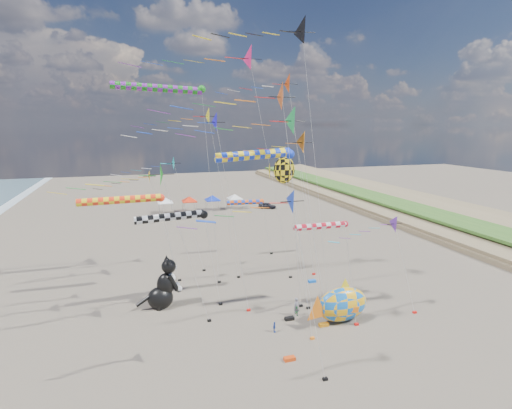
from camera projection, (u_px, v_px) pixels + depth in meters
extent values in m
plane|color=brown|center=(321.00, 375.00, 29.56)|extent=(260.00, 260.00, 0.00)
cone|color=#C03908|center=(296.00, 83.00, 44.14)|extent=(2.30, 2.46, 2.53)
cylinder|color=#B2B2B2|center=(305.00, 184.00, 46.79)|extent=(2.87, 0.02, 22.75)
cube|color=black|center=(314.00, 274.00, 49.42)|extent=(0.36, 0.24, 0.20)
cone|color=#0CD6D8|center=(176.00, 163.00, 47.12)|extent=(1.72, 1.84, 1.90)
cylinder|color=#B2B2B2|center=(191.00, 219.00, 48.91)|extent=(2.98, 0.02, 13.80)
cube|color=black|center=(204.00, 270.00, 50.68)|extent=(0.36, 0.24, 0.20)
cone|color=orange|center=(308.00, 142.00, 35.90)|extent=(2.07, 2.22, 2.29)
cylinder|color=#B2B2B2|center=(315.00, 231.00, 37.84)|extent=(2.05, 0.02, 16.75)
cube|color=black|center=(322.00, 310.00, 39.76)|extent=(0.36, 0.24, 0.20)
cone|color=black|center=(309.00, 28.00, 36.77)|extent=(2.81, 3.01, 3.10)
cylinder|color=#B2B2B2|center=(319.00, 173.00, 39.87)|extent=(3.07, 0.02, 27.00)
cube|color=black|center=(328.00, 296.00, 42.95)|extent=(0.36, 0.24, 0.20)
cone|color=#11951D|center=(179.00, 173.00, 34.21)|extent=(2.18, 2.33, 2.40)
cylinder|color=#B2B2B2|center=(195.00, 251.00, 35.94)|extent=(2.35, 0.02, 14.14)
cube|color=black|center=(209.00, 320.00, 37.65)|extent=(0.36, 0.24, 0.20)
cone|color=#CA4F17|center=(295.00, 96.00, 29.94)|extent=(2.27, 2.43, 2.51)
cylinder|color=#B2B2B2|center=(304.00, 226.00, 32.24)|extent=(2.08, 0.02, 20.35)
cube|color=black|center=(312.00, 338.00, 34.52)|extent=(0.36, 0.24, 0.20)
cone|color=#582399|center=(408.00, 225.00, 37.07)|extent=(1.74, 1.86, 1.92)
cylinder|color=#B2B2B2|center=(411.00, 270.00, 38.20)|extent=(1.64, 0.02, 9.08)
cube|color=black|center=(415.00, 312.00, 39.31)|extent=(0.36, 0.24, 0.20)
cone|color=#E9AC0E|center=(157.00, 175.00, 44.36)|extent=(1.41, 1.50, 1.55)
cylinder|color=#B2B2B2|center=(169.00, 230.00, 45.91)|extent=(2.06, 0.02, 12.77)
cube|color=black|center=(180.00, 280.00, 47.45)|extent=(0.36, 0.24, 0.20)
cone|color=#0E30B4|center=(295.00, 201.00, 25.59)|extent=(1.69, 1.81, 1.86)
cylinder|color=#B2B2B2|center=(311.00, 296.00, 27.29)|extent=(2.66, 0.02, 13.45)
cube|color=black|center=(325.00, 379.00, 28.98)|extent=(0.36, 0.24, 0.20)
cone|color=yellow|center=(217.00, 116.00, 44.02)|extent=(2.01, 2.15, 2.22)
cylinder|color=#B2B2B2|center=(228.00, 201.00, 46.24)|extent=(2.30, 0.02, 19.23)
cube|color=black|center=(239.00, 277.00, 48.44)|extent=(0.36, 0.24, 0.20)
cone|color=#EE1E67|center=(262.00, 57.00, 42.36)|extent=(2.85, 3.05, 3.15)
cylinder|color=#B2B2B2|center=(277.00, 175.00, 45.39)|extent=(3.71, 0.02, 25.31)
cube|color=black|center=(290.00, 277.00, 48.40)|extent=(0.36, 0.24, 0.20)
cone|color=#1F16D2|center=(215.00, 122.00, 35.27)|extent=(1.75, 1.87, 1.93)
cylinder|color=#B2B2B2|center=(233.00, 222.00, 37.53)|extent=(3.02, 0.02, 18.51)
cube|color=black|center=(249.00, 310.00, 39.77)|extent=(0.36, 0.24, 0.20)
cone|color=green|center=(306.00, 120.00, 34.47)|extent=(2.60, 2.78, 2.87)
cylinder|color=#B2B2B2|center=(318.00, 224.00, 36.70)|extent=(2.77, 0.02, 18.62)
cube|color=black|center=(327.00, 314.00, 38.91)|extent=(0.36, 0.24, 0.20)
cylinder|color=#FF3415|center=(120.00, 200.00, 40.62)|extent=(8.20, 0.79, 0.79)
sphere|color=#FF3415|center=(161.00, 198.00, 41.83)|extent=(0.83, 0.83, 0.83)
cylinder|color=#B2B2B2|center=(170.00, 246.00, 43.10)|extent=(1.52, 0.02, 10.72)
cube|color=black|center=(179.00, 291.00, 44.35)|extent=(0.36, 0.24, 0.20)
cylinder|color=#1535D4|center=(253.00, 155.00, 36.23)|extent=(7.13, 0.86, 0.86)
sphere|color=#1535D4|center=(290.00, 154.00, 37.28)|extent=(0.90, 0.90, 0.90)
cylinder|color=#B2B2B2|center=(296.00, 234.00, 39.03)|extent=(1.52, 0.02, 15.55)
cube|color=black|center=(301.00, 306.00, 40.75)|extent=(0.36, 0.24, 0.20)
cylinder|color=red|center=(320.00, 226.00, 38.37)|extent=(5.36, 0.62, 0.62)
sphere|color=red|center=(345.00, 224.00, 39.16)|extent=(0.66, 0.66, 0.66)
cylinder|color=#B2B2B2|center=(350.00, 265.00, 40.23)|extent=(1.52, 0.02, 8.69)
cube|color=black|center=(354.00, 303.00, 41.28)|extent=(0.36, 0.24, 0.20)
cylinder|color=#167E19|center=(157.00, 88.00, 40.81)|extent=(9.15, 0.79, 0.79)
sphere|color=#167E19|center=(202.00, 89.00, 42.16)|extent=(0.83, 0.83, 0.83)
cylinder|color=#B2B2B2|center=(211.00, 191.00, 44.53)|extent=(1.52, 0.02, 21.94)
cube|color=black|center=(219.00, 282.00, 46.89)|extent=(0.36, 0.24, 0.20)
cylinder|color=#EA5210|center=(245.00, 202.00, 54.64)|extent=(4.92, 0.63, 0.63)
sphere|color=#EA5210|center=(262.00, 201.00, 55.36)|extent=(0.67, 0.67, 0.67)
cylinder|color=#B2B2B2|center=(267.00, 228.00, 56.35)|extent=(1.52, 0.02, 7.83)
cube|color=black|center=(271.00, 253.00, 57.32)|extent=(0.36, 0.24, 0.20)
cylinder|color=black|center=(170.00, 217.00, 37.83)|extent=(6.54, 0.76, 0.76)
sphere|color=black|center=(204.00, 215.00, 38.80)|extent=(0.80, 0.80, 0.80)
cylinder|color=#B2B2B2|center=(212.00, 261.00, 39.97)|extent=(1.52, 0.02, 9.66)
cube|color=black|center=(221.00, 304.00, 41.11)|extent=(0.36, 0.24, 0.20)
ellipsoid|color=yellow|center=(284.00, 170.00, 38.83)|extent=(2.20, 0.40, 2.64)
cone|color=yellow|center=(270.00, 171.00, 38.39)|extent=(0.12, 1.80, 1.80)
cylinder|color=#B2B2B2|center=(296.00, 241.00, 39.55)|extent=(2.03, 2.03, 13.92)
cube|color=black|center=(308.00, 308.00, 40.26)|extent=(0.36, 0.24, 0.20)
ellipsoid|color=blue|center=(342.00, 304.00, 37.24)|extent=(5.26, 2.82, 3.33)
cone|color=orange|center=(314.00, 308.00, 36.39)|extent=(2.43, 0.55, 2.44)
cone|color=yellow|center=(345.00, 287.00, 36.97)|extent=(1.77, 0.41, 1.77)
cylinder|color=#B2B2B2|center=(356.00, 316.00, 37.34)|extent=(0.38, 1.04, 1.25)
cube|color=red|center=(357.00, 324.00, 36.93)|extent=(0.36, 0.24, 0.20)
imported|color=slate|center=(297.00, 307.00, 38.62)|extent=(0.76, 0.59, 1.85)
imported|color=#1C7831|center=(297.00, 311.00, 38.60)|extent=(0.61, 0.53, 1.05)
imported|color=#2441A2|center=(274.00, 327.00, 35.62)|extent=(0.53, 0.62, 1.00)
cube|color=blue|center=(312.00, 281.00, 47.00)|extent=(0.90, 0.44, 0.30)
cube|color=black|center=(289.00, 319.00, 37.92)|extent=(0.90, 0.44, 0.30)
cube|color=#D9400F|center=(290.00, 359.00, 31.41)|extent=(0.90, 0.44, 0.30)
cube|color=orange|center=(324.00, 325.00, 36.76)|extent=(0.90, 0.44, 0.30)
cube|color=white|center=(165.00, 203.00, 83.45)|extent=(3.00, 3.00, 0.15)
pyramid|color=white|center=(165.00, 198.00, 83.25)|extent=(4.20, 4.20, 1.00)
cylinder|color=#999999|center=(160.00, 210.00, 82.08)|extent=(0.08, 0.08, 2.20)
cylinder|color=#999999|center=(173.00, 209.00, 82.85)|extent=(0.08, 0.08, 2.20)
cylinder|color=#999999|center=(159.00, 207.00, 84.51)|extent=(0.08, 0.08, 2.20)
cylinder|color=#999999|center=(171.00, 206.00, 85.28)|extent=(0.08, 0.08, 2.20)
cube|color=red|center=(189.00, 201.00, 84.93)|extent=(3.00, 3.00, 0.15)
pyramid|color=red|center=(189.00, 196.00, 84.72)|extent=(4.20, 4.20, 1.00)
cylinder|color=#999999|center=(184.00, 208.00, 83.56)|extent=(0.08, 0.08, 2.20)
cylinder|color=#999999|center=(197.00, 207.00, 84.32)|extent=(0.08, 0.08, 2.20)
cylinder|color=#999999|center=(183.00, 206.00, 85.99)|extent=(0.08, 0.08, 2.20)
cylinder|color=#999999|center=(195.00, 205.00, 86.75)|extent=(0.08, 0.08, 2.20)
cube|color=#122CBC|center=(212.00, 200.00, 86.41)|extent=(3.00, 3.00, 0.15)
pyramid|color=#122CBC|center=(212.00, 195.00, 86.20)|extent=(4.20, 4.20, 1.00)
cylinder|color=#999999|center=(208.00, 207.00, 85.03)|extent=(0.08, 0.08, 2.20)
cylinder|color=#999999|center=(220.00, 206.00, 85.80)|extent=(0.08, 0.08, 2.20)
cylinder|color=#999999|center=(206.00, 204.00, 87.46)|extent=(0.08, 0.08, 2.20)
cylinder|color=#999999|center=(217.00, 204.00, 88.23)|extent=(0.08, 0.08, 2.20)
cube|color=white|center=(235.00, 199.00, 87.88)|extent=(3.00, 3.00, 0.15)
pyramid|color=white|center=(235.00, 194.00, 87.68)|extent=(4.20, 4.20, 1.00)
cylinder|color=#999999|center=(231.00, 205.00, 86.51)|extent=(0.08, 0.08, 2.20)
cylinder|color=#999999|center=(242.00, 205.00, 87.27)|extent=(0.08, 0.08, 2.20)
cylinder|color=#999999|center=(228.00, 203.00, 88.94)|extent=(0.08, 0.08, 2.20)
cylinder|color=#999999|center=(239.00, 202.00, 89.71)|extent=(0.08, 0.08, 2.20)
imported|color=#26262D|center=(267.00, 206.00, 88.35)|extent=(4.15, 3.16, 1.32)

